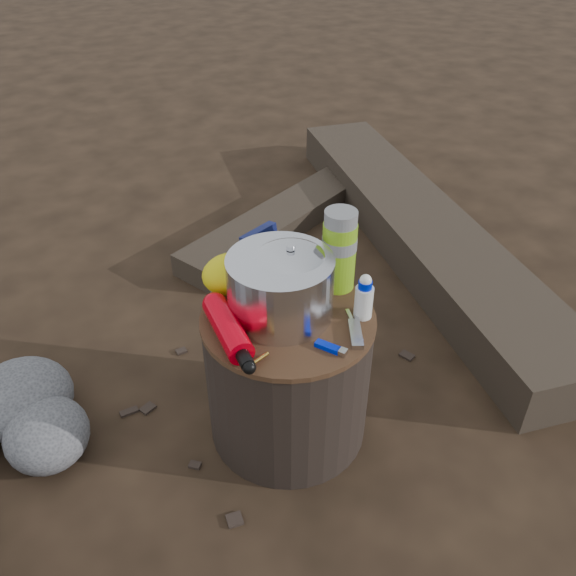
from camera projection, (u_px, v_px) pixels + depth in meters
name	position (u px, v px, depth m)	size (l,w,h in m)	color
ground	(288.00, 425.00, 1.67)	(60.00, 60.00, 0.00)	black
stump	(288.00, 375.00, 1.56)	(0.43, 0.43, 0.39)	black
log_main	(418.00, 229.00, 2.40)	(0.33, 1.96, 0.17)	#31271F
log_small	(284.00, 217.00, 2.55)	(0.20, 1.11, 0.09)	#31271F
foil_windscreen	(280.00, 287.00, 1.41)	(0.26, 0.26, 0.16)	silver
camping_pot	(291.00, 279.00, 1.42)	(0.17, 0.17, 0.17)	silver
fuel_bottle	(228.00, 328.00, 1.36)	(0.06, 0.26, 0.06)	red
thermos	(339.00, 251.00, 1.48)	(0.09, 0.09, 0.22)	#7AB51A
travel_mug	(306.00, 262.00, 1.54)	(0.07, 0.07, 0.11)	black
stuff_sack	(231.00, 274.00, 1.50)	(0.15, 0.12, 0.10)	yellow
food_pouch	(261.00, 255.00, 1.54)	(0.11, 0.03, 0.14)	#0F154C
lighter	(328.00, 347.00, 1.34)	(0.02, 0.08, 0.01)	#0017C5
multitool	(356.00, 334.00, 1.38)	(0.03, 0.10, 0.01)	#B1B2B7
pot_grabber	(354.00, 324.00, 1.41)	(0.03, 0.12, 0.01)	#B1B2B7
squeeze_bottle	(364.00, 298.00, 1.41)	(0.04, 0.04, 0.11)	white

